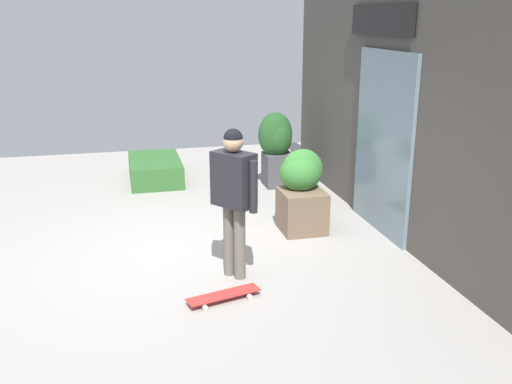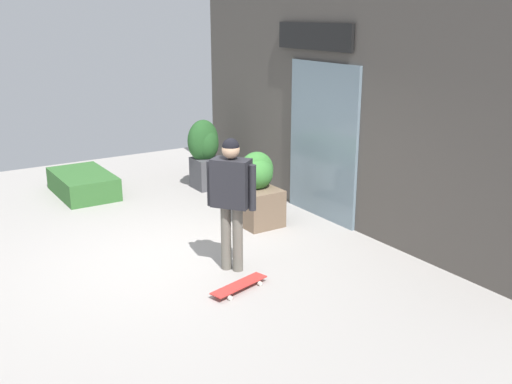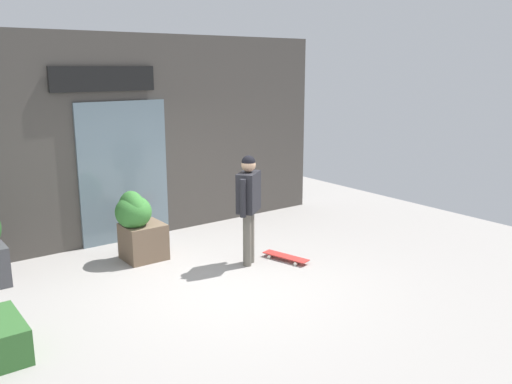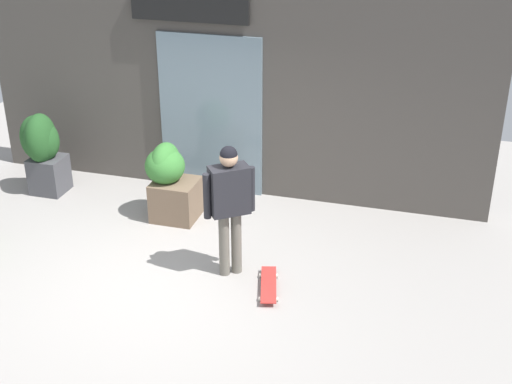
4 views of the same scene
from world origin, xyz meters
TOP-DOWN VIEW (x-y plane):
  - ground_plane at (0.00, 0.00)m, footprint 12.00×12.00m
  - building_facade at (-0.01, 2.74)m, footprint 7.78×0.31m
  - skateboarder at (0.76, 0.35)m, footprint 0.54×0.49m
  - skateboard at (1.31, 0.11)m, footprint 0.38×0.82m
  - planter_box_left at (-0.54, 1.55)m, footprint 0.74×0.63m
  - planter_box_right at (-2.72, 1.80)m, footprint 0.64×0.60m
  - hedge_ledge at (-3.51, -0.26)m, footprint 1.53×0.90m

SIDE VIEW (x-z plane):
  - ground_plane at x=0.00m, z-range 0.00..0.00m
  - skateboard at x=1.31m, z-range 0.02..0.10m
  - hedge_ledge at x=-3.51m, z-range 0.00..0.40m
  - planter_box_left at x=-0.54m, z-range 0.03..1.16m
  - planter_box_right at x=-2.72m, z-range 0.11..1.40m
  - skateboarder at x=0.76m, z-range 0.20..1.92m
  - building_facade at x=-0.01m, z-range -0.01..3.55m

